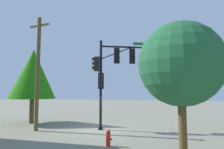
{
  "coord_description": "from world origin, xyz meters",
  "views": [
    {
      "loc": [
        4.97,
        -14.4,
        2.77
      ],
      "look_at": [
        0.75,
        0.5,
        4.18
      ],
      "focal_mm": 31.95,
      "sensor_mm": 36.0,
      "label": 1
    }
  ],
  "objects_px": {
    "utility_pole": "(38,71)",
    "fire_hydrant": "(108,138)",
    "signal_pole_assembly": "(122,65)",
    "tree_far": "(33,74)",
    "tree_mid": "(181,64)"
  },
  "relations": [
    {
      "from": "signal_pole_assembly",
      "to": "tree_far",
      "type": "height_order",
      "value": "signal_pole_assembly"
    },
    {
      "from": "fire_hydrant",
      "to": "tree_mid",
      "type": "bearing_deg",
      "value": -10.05
    },
    {
      "from": "signal_pole_assembly",
      "to": "fire_hydrant",
      "type": "bearing_deg",
      "value": -85.67
    },
    {
      "from": "signal_pole_assembly",
      "to": "tree_far",
      "type": "distance_m",
      "value": 8.62
    },
    {
      "from": "utility_pole",
      "to": "fire_hydrant",
      "type": "bearing_deg",
      "value": -21.96
    },
    {
      "from": "signal_pole_assembly",
      "to": "tree_far",
      "type": "xyz_separation_m",
      "value": [
        -8.59,
        0.61,
        -0.41
      ]
    },
    {
      "from": "utility_pole",
      "to": "tree_far",
      "type": "height_order",
      "value": "utility_pole"
    },
    {
      "from": "signal_pole_assembly",
      "to": "utility_pole",
      "type": "xyz_separation_m",
      "value": [
        -5.9,
        -2.37,
        -0.53
      ]
    },
    {
      "from": "fire_hydrant",
      "to": "utility_pole",
      "type": "bearing_deg",
      "value": 158.04
    },
    {
      "from": "utility_pole",
      "to": "tree_mid",
      "type": "relative_size",
      "value": 1.41
    },
    {
      "from": "utility_pole",
      "to": "tree_far",
      "type": "distance_m",
      "value": 4.02
    },
    {
      "from": "utility_pole",
      "to": "fire_hydrant",
      "type": "height_order",
      "value": "utility_pole"
    },
    {
      "from": "signal_pole_assembly",
      "to": "utility_pole",
      "type": "height_order",
      "value": "utility_pole"
    },
    {
      "from": "fire_hydrant",
      "to": "tree_far",
      "type": "distance_m",
      "value": 11.28
    },
    {
      "from": "fire_hydrant",
      "to": "tree_far",
      "type": "height_order",
      "value": "tree_far"
    }
  ]
}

